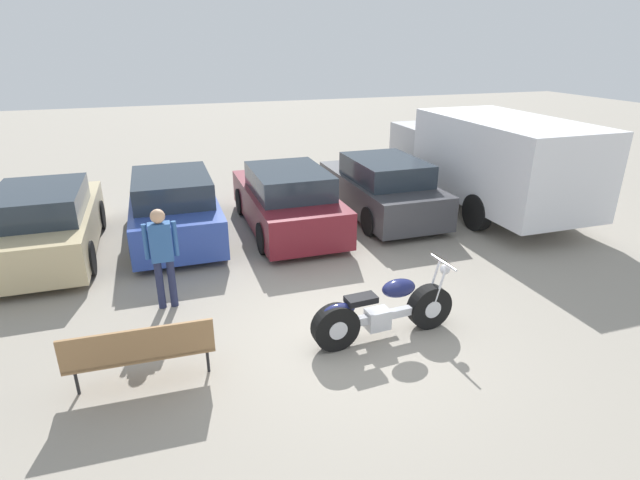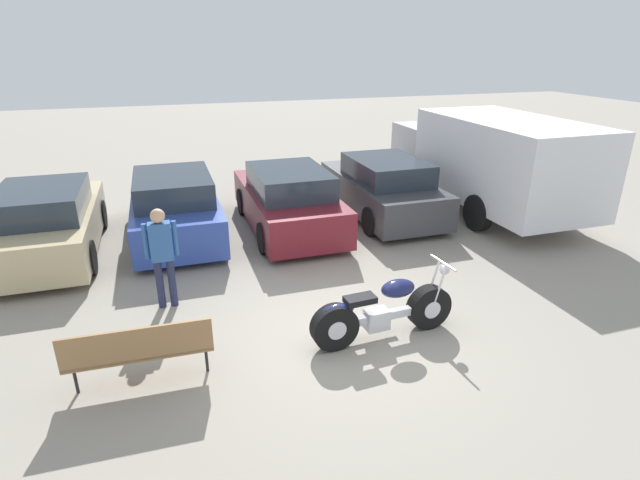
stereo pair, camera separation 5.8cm
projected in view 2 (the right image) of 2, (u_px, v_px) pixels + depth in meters
ground_plane at (345, 334)px, 7.43m from camera, size 60.00×60.00×0.00m
motorcycle at (382, 312)px, 7.19m from camera, size 2.23×0.62×1.06m
parked_car_champagne at (48, 223)px, 9.94m from camera, size 1.85×4.20×1.44m
parked_car_blue at (175, 207)px, 10.92m from camera, size 1.85×4.20×1.44m
parked_car_maroon at (288, 201)px, 11.34m from camera, size 1.85×4.20×1.44m
parked_car_dark_grey at (382, 188)px, 12.28m from camera, size 1.85×4.20×1.44m
delivery_truck at (490, 158)px, 12.45m from camera, size 2.42×6.19×2.37m
park_bench at (139, 349)px, 6.12m from camera, size 1.79×0.45×0.89m
person_standing at (162, 250)px, 7.84m from camera, size 0.52×0.23×1.68m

